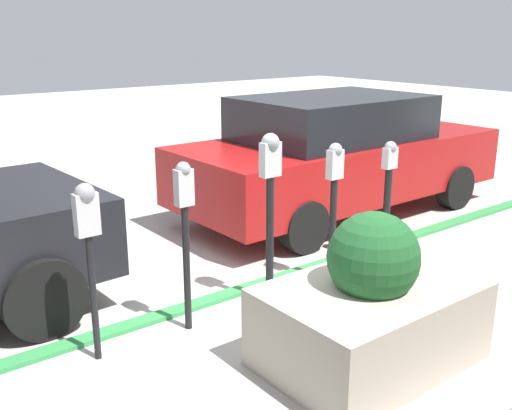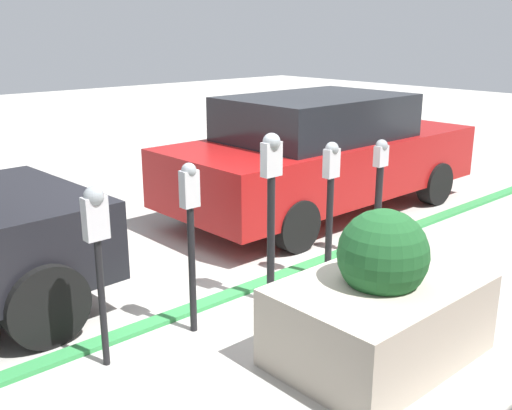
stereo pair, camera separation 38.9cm
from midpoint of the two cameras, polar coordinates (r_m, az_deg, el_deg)
ground_plane at (r=5.82m, az=1.48°, el=-8.42°), size 40.00×40.00×0.00m
curb_strip at (r=5.87m, az=0.98°, el=-7.99°), size 19.00×0.16×0.04m
parking_meter_nearest at (r=4.45m, az=-13.34°, el=-2.36°), size 0.17×0.15×1.40m
parking_meter_second at (r=4.82m, az=-4.51°, el=-1.18°), size 0.14×0.12×1.45m
parking_meter_middle at (r=5.27m, az=3.47°, el=1.50°), size 0.19×0.16×1.59m
parking_meter_fourth at (r=5.83m, az=9.33°, el=1.22°), size 0.15×0.13×1.42m
parking_meter_farthest at (r=6.55m, az=14.13°, el=1.61°), size 0.15×0.13×1.32m
planter_box at (r=4.65m, az=13.23°, el=-9.67°), size 1.59×1.09×1.19m
parked_car_middle at (r=8.19m, az=9.20°, el=4.80°), size 4.64×1.93×1.61m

